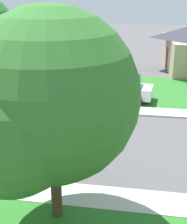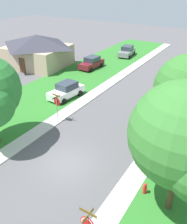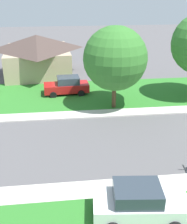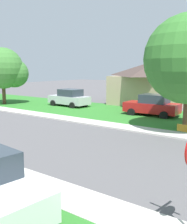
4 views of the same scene
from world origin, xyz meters
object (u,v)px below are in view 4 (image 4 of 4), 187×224
(car_silver_across_road, at_px, (69,98))
(tree_corner_large, at_px, (6,70))
(house_right_setback, at_px, (155,81))
(car_red_kerbside_mid, at_px, (152,105))

(car_silver_across_road, bearing_deg, tree_corner_large, 113.05)
(tree_corner_large, bearing_deg, house_right_setback, -50.08)
(car_silver_across_road, height_order, house_right_setback, house_right_setback)
(tree_corner_large, distance_m, house_right_setback, 15.76)
(house_right_setback, bearing_deg, car_silver_across_road, 142.29)
(car_red_kerbside_mid, bearing_deg, tree_corner_large, 99.80)
(car_red_kerbside_mid, distance_m, house_right_setback, 8.24)
(car_silver_across_road, height_order, tree_corner_large, tree_corner_large)
(tree_corner_large, xyz_separation_m, house_right_setback, (10.08, -12.05, -1.27))
(car_red_kerbside_mid, bearing_deg, car_silver_across_road, 89.57)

